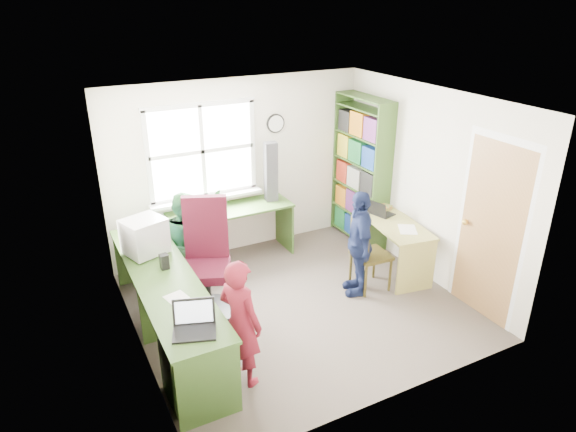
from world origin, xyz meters
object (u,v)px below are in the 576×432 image
object	(u,v)px
right_desk	(394,236)
cd_tower	(271,172)
l_desk	(196,315)
person_navy	(359,243)
swivel_chair	(207,265)
potted_plant	(215,200)
bookshelf	(361,174)
laptop_right	(380,211)
laptop_left	(194,324)
person_green	(187,242)
person_red	(240,323)
crt_monitor	(145,236)
wooden_chair	(367,252)

from	to	relation	value
right_desk	cd_tower	bearing A→B (deg)	140.63
l_desk	right_desk	bearing A→B (deg)	9.33
person_navy	swivel_chair	bearing A→B (deg)	-82.09
swivel_chair	potted_plant	size ratio (longest dim) A/B	4.34
right_desk	potted_plant	bearing A→B (deg)	156.13
l_desk	potted_plant	size ratio (longest dim) A/B	9.55
right_desk	bookshelf	size ratio (longest dim) A/B	0.60
swivel_chair	laptop_right	size ratio (longest dim) A/B	3.77
right_desk	person_navy	distance (m)	0.76
right_desk	potted_plant	world-z (taller)	potted_plant
right_desk	laptop_right	world-z (taller)	laptop_right
laptop_left	person_green	bearing A→B (deg)	94.39
l_desk	person_red	distance (m)	0.65
crt_monitor	person_navy	distance (m)	2.45
laptop_left	cd_tower	xyz separation A→B (m)	(1.86, 2.36, 0.35)
person_red	wooden_chair	bearing A→B (deg)	-94.33
wooden_chair	person_navy	size ratio (longest dim) A/B	0.72
wooden_chair	person_green	distance (m)	2.17
person_navy	crt_monitor	bearing A→B (deg)	-84.23
bookshelf	potted_plant	world-z (taller)	bookshelf
bookshelf	cd_tower	distance (m)	1.33
person_navy	person_green	bearing A→B (deg)	-96.88
swivel_chair	laptop_right	bearing A→B (deg)	23.95
l_desk	potted_plant	bearing A→B (deg)	63.54
person_red	person_green	size ratio (longest dim) A/B	1.01
wooden_chair	person_navy	xyz separation A→B (m)	(-0.13, -0.01, 0.15)
crt_monitor	potted_plant	bearing A→B (deg)	16.32
wooden_chair	cd_tower	size ratio (longest dim) A/B	1.15
l_desk	laptop_right	distance (m)	2.90
l_desk	swivel_chair	size ratio (longest dim) A/B	2.20
swivel_chair	laptop_left	xyz separation A→B (m)	(-0.56, -1.32, 0.23)
wooden_chair	crt_monitor	world-z (taller)	crt_monitor
l_desk	person_navy	bearing A→B (deg)	6.34
laptop_right	cd_tower	size ratio (longest dim) A/B	0.44
crt_monitor	potted_plant	xyz separation A→B (m)	(1.08, 0.76, -0.05)
bookshelf	laptop_left	distance (m)	3.79
right_desk	person_red	xyz separation A→B (m)	(-2.56, -1.03, 0.14)
crt_monitor	wooden_chair	bearing A→B (deg)	-35.14
right_desk	person_red	world-z (taller)	person_red
right_desk	person_navy	xyz separation A→B (m)	(-0.71, -0.23, 0.16)
laptop_left	potted_plant	bearing A→B (deg)	85.23
swivel_chair	l_desk	bearing A→B (deg)	-95.43
person_navy	bookshelf	bearing A→B (deg)	168.16
right_desk	laptop_right	xyz separation A→B (m)	(-0.02, 0.30, 0.24)
cd_tower	person_red	distance (m)	2.75
bookshelf	person_red	size ratio (longest dim) A/B	1.65
right_desk	person_green	world-z (taller)	person_green
wooden_chair	person_navy	bearing A→B (deg)	-174.68
person_navy	wooden_chair	bearing A→B (deg)	115.40
laptop_left	laptop_right	bearing A→B (deg)	44.20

